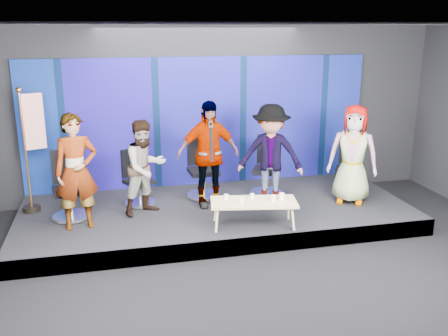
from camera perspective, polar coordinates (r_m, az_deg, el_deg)
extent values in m
plane|color=black|center=(7.09, 3.58, -13.51)|extent=(10.00, 10.00, 0.00)
cube|color=black|center=(10.22, -2.78, 6.16)|extent=(10.00, 0.02, 3.50)
cube|color=black|center=(6.18, 4.15, 16.05)|extent=(10.00, 8.00, 0.02)
cube|color=black|center=(9.22, -0.91, -5.25)|extent=(7.00, 3.00, 0.30)
cube|color=navy|center=(10.19, -2.71, 5.28)|extent=(7.00, 0.08, 2.60)
cylinder|color=silver|center=(8.98, -17.02, -5.33)|extent=(0.75, 0.75, 0.07)
cylinder|color=silver|center=(8.90, -17.15, -3.82)|extent=(0.08, 0.08, 0.44)
cube|color=black|center=(8.83, -17.27, -2.48)|extent=(0.60, 0.60, 0.08)
cube|color=black|center=(8.98, -17.63, 0.20)|extent=(0.48, 0.13, 0.60)
imported|color=black|center=(8.29, -16.52, -0.42)|extent=(0.75, 0.56, 1.89)
cylinder|color=silver|center=(9.37, -9.53, -3.97)|extent=(0.78, 0.78, 0.06)
cylinder|color=silver|center=(9.29, -9.60, -2.68)|extent=(0.07, 0.07, 0.39)
cube|color=black|center=(9.23, -9.65, -1.55)|extent=(0.63, 0.63, 0.07)
cube|color=black|center=(9.34, -10.50, 0.63)|extent=(0.40, 0.24, 0.53)
imported|color=black|center=(8.71, -9.00, 0.06)|extent=(1.01, 0.94, 1.66)
cylinder|color=silver|center=(9.65, -2.32, -3.13)|extent=(0.71, 0.71, 0.07)
cylinder|color=silver|center=(9.56, -2.34, -1.67)|extent=(0.08, 0.08, 0.45)
cube|color=black|center=(9.50, -2.36, -0.38)|extent=(0.57, 0.57, 0.08)
cube|color=black|center=(9.65, -2.77, 2.15)|extent=(0.50, 0.08, 0.62)
imported|color=black|center=(8.95, -1.84, 1.60)|extent=(1.16, 0.53, 1.93)
cylinder|color=silver|center=(9.81, 4.87, -2.85)|extent=(0.85, 0.85, 0.06)
cylinder|color=silver|center=(9.73, 4.90, -1.48)|extent=(0.07, 0.07, 0.43)
cube|color=black|center=(9.67, 4.93, -0.27)|extent=(0.68, 0.68, 0.07)
cube|color=black|center=(9.83, 5.16, 2.12)|extent=(0.45, 0.25, 0.59)
imported|color=black|center=(9.13, 5.34, 1.54)|extent=(1.37, 1.13, 1.85)
cylinder|color=silver|center=(10.11, 13.93, -2.70)|extent=(0.87, 0.87, 0.06)
cylinder|color=silver|center=(10.04, 14.03, -1.38)|extent=(0.07, 0.07, 0.42)
cube|color=black|center=(9.98, 14.11, -0.22)|extent=(0.70, 0.70, 0.07)
cube|color=black|center=(10.14, 14.33, 2.07)|extent=(0.43, 0.28, 0.58)
imported|color=black|center=(9.44, 14.51, 1.52)|extent=(1.07, 0.95, 1.83)
cube|color=tan|center=(8.18, 3.41, -3.92)|extent=(1.48, 0.84, 0.04)
cylinder|color=tan|center=(8.00, -0.83, -6.01)|extent=(0.04, 0.04, 0.39)
cylinder|color=tan|center=(8.43, -0.94, -4.84)|extent=(0.04, 0.04, 0.39)
cylinder|color=tan|center=(8.13, 7.88, -5.80)|extent=(0.04, 0.04, 0.39)
cylinder|color=tan|center=(8.55, 7.32, -4.65)|extent=(0.04, 0.04, 0.39)
cylinder|color=white|center=(8.20, 0.25, -3.33)|extent=(0.08, 0.08, 0.09)
cylinder|color=white|center=(8.03, 2.02, -3.76)|extent=(0.08, 0.08, 0.09)
cylinder|color=white|center=(8.27, 3.24, -3.23)|extent=(0.07, 0.07, 0.08)
cylinder|color=white|center=(8.19, 5.67, -3.44)|extent=(0.08, 0.08, 0.09)
cylinder|color=white|center=(8.28, 6.62, -3.22)|extent=(0.09, 0.09, 0.10)
cylinder|color=black|center=(9.55, -21.09, -4.36)|extent=(0.29, 0.29, 0.09)
cylinder|color=#C5863F|center=(9.25, -21.74, 1.78)|extent=(0.04, 0.04, 2.02)
sphere|color=#C5863F|center=(9.07, -22.43, 8.25)|extent=(0.10, 0.10, 0.10)
cube|color=red|center=(9.17, -20.92, 4.99)|extent=(0.34, 0.18, 0.96)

